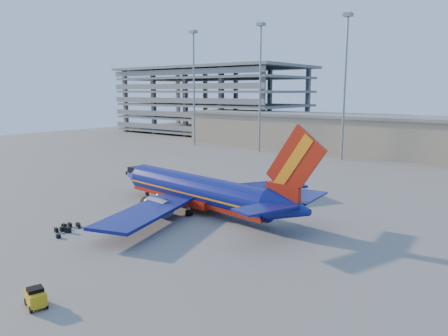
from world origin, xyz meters
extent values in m
plane|color=slate|center=(0.00, 0.00, 0.00)|extent=(220.00, 220.00, 0.00)
cube|color=#9F876D|center=(10.00, 58.00, 4.00)|extent=(120.00, 15.00, 8.00)
cube|color=slate|center=(10.00, 58.00, 8.20)|extent=(122.00, 16.00, 0.60)
cube|color=slate|center=(-62.00, 74.00, 1.00)|extent=(60.00, 30.00, 0.70)
cube|color=slate|center=(-62.00, 74.00, 5.20)|extent=(60.00, 30.00, 0.70)
cube|color=slate|center=(-62.00, 74.00, 9.40)|extent=(60.00, 30.00, 0.70)
cube|color=slate|center=(-62.00, 74.00, 13.60)|extent=(60.00, 30.00, 0.70)
cube|color=slate|center=(-62.00, 74.00, 17.80)|extent=(60.00, 30.00, 0.70)
cube|color=slate|center=(-62.00, 74.00, 21.00)|extent=(62.00, 32.00, 0.80)
cube|color=slate|center=(-62.00, 87.00, 10.50)|extent=(1.20, 1.20, 21.00)
cylinder|color=gray|center=(-45.00, 46.00, 14.00)|extent=(0.44, 0.44, 28.00)
cube|color=gray|center=(-45.00, 46.00, 28.30)|extent=(1.60, 1.60, 0.70)
cylinder|color=gray|center=(-25.00, 46.00, 14.00)|extent=(0.44, 0.44, 28.00)
cube|color=gray|center=(-25.00, 46.00, 28.30)|extent=(1.60, 1.60, 0.70)
cylinder|color=gray|center=(-5.00, 46.00, 14.00)|extent=(0.44, 0.44, 28.00)
cube|color=gray|center=(-5.00, 46.00, 28.30)|extent=(1.60, 1.60, 0.70)
cylinder|color=navy|center=(-2.96, -0.77, 2.45)|extent=(22.06, 6.00, 3.36)
cube|color=#A41E0D|center=(-2.96, -0.77, 1.59)|extent=(21.98, 5.36, 1.18)
cube|color=orange|center=(-2.96, -0.77, 2.23)|extent=(22.06, 6.03, 0.20)
cone|color=navy|center=(-15.68, 0.79, 2.45)|extent=(4.20, 3.80, 3.36)
cube|color=black|center=(-14.51, 0.65, 3.32)|extent=(2.45, 2.61, 0.73)
cone|color=navy|center=(10.21, -2.39, 2.77)|extent=(5.10, 3.91, 3.36)
cube|color=#A41E0D|center=(9.49, -2.30, 4.00)|extent=(3.85, 0.96, 2.00)
cube|color=#A41E0D|center=(10.75, -2.45, 7.18)|extent=(6.66, 1.10, 7.25)
cube|color=orange|center=(10.57, -2.43, 7.18)|extent=(4.45, 0.92, 5.69)
cube|color=navy|center=(10.22, 0.72, 3.27)|extent=(3.22, 6.03, 0.20)
cube|color=navy|center=(9.47, -5.41, 3.27)|extent=(4.47, 6.39, 0.20)
cube|color=navy|center=(-0.63, 7.00, 1.64)|extent=(11.15, 14.41, 0.32)
cube|color=navy|center=(-2.58, -8.87, 1.64)|extent=(8.46, 14.80, 0.32)
cube|color=#A41E0D|center=(-2.51, -0.82, 1.23)|extent=(5.84, 4.18, 0.91)
cylinder|color=gray|center=(-3.47, 4.05, 1.05)|extent=(3.48, 2.29, 1.91)
cylinder|color=gray|center=(-4.62, -5.33, 1.05)|extent=(3.48, 2.29, 1.91)
cylinder|color=gray|center=(-12.88, 0.45, 0.50)|extent=(0.24, 0.24, 1.00)
cylinder|color=black|center=(-12.88, 0.45, 0.29)|extent=(0.60, 0.30, 0.58)
cylinder|color=black|center=(-1.32, 1.41, 0.38)|extent=(0.82, 0.59, 0.76)
cylinder|color=black|center=(-1.90, -3.28, 0.38)|extent=(0.82, 0.59, 0.76)
cube|color=gold|center=(4.36, -24.78, 0.64)|extent=(2.01, 1.48, 0.85)
cube|color=black|center=(4.36, -24.78, 1.15)|extent=(1.08, 1.14, 0.30)
cylinder|color=black|center=(3.84, -24.14, 0.22)|extent=(0.47, 0.27, 0.44)
cylinder|color=black|center=(3.58, -25.04, 0.22)|extent=(0.47, 0.27, 0.44)
cylinder|color=black|center=(5.15, -24.52, 0.22)|extent=(0.47, 0.27, 0.44)
cylinder|color=black|center=(4.89, -25.42, 0.22)|extent=(0.47, 0.27, 0.44)
cube|color=black|center=(-8.27, -15.03, 0.21)|extent=(0.50, 0.41, 0.43)
cube|color=black|center=(-8.45, -15.56, 0.22)|extent=(0.58, 0.40, 0.44)
cube|color=black|center=(-6.71, -16.41, 0.18)|extent=(0.55, 0.47, 0.37)
cube|color=black|center=(-8.86, -13.79, 0.22)|extent=(0.56, 0.36, 0.44)
cube|color=black|center=(-8.87, -14.42, 0.24)|extent=(0.54, 0.34, 0.49)
cube|color=black|center=(-7.38, -14.94, 0.27)|extent=(0.64, 0.54, 0.54)
cube|color=black|center=(-8.33, -13.16, 0.20)|extent=(0.48, 0.35, 0.40)
cube|color=black|center=(-7.81, -13.37, 0.21)|extent=(0.54, 0.48, 0.41)
camera|label=1|loc=(30.08, -38.02, 13.74)|focal=35.00mm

